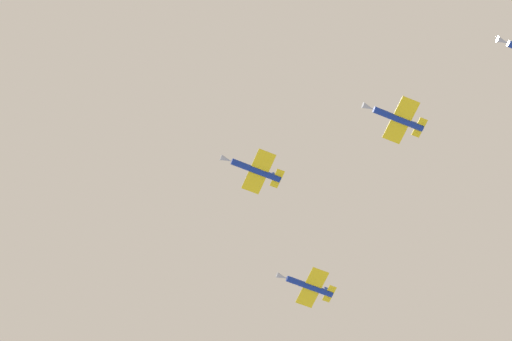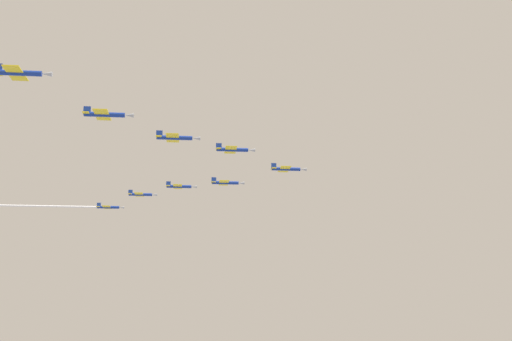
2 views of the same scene
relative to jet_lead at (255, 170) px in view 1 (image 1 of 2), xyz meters
The scene contains 3 objects.
jet_lead is the anchor object (origin of this frame).
jet_port_inner 26.06m from the jet_lead, 65.52° to the left, with size 8.75×11.39×2.39m.
jet_starboard_inner 26.06m from the jet_lead, 155.75° to the left, with size 8.75×11.39×2.39m.
Camera 1 is at (84.82, -3.25, 3.34)m, focal length 69.93 mm.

